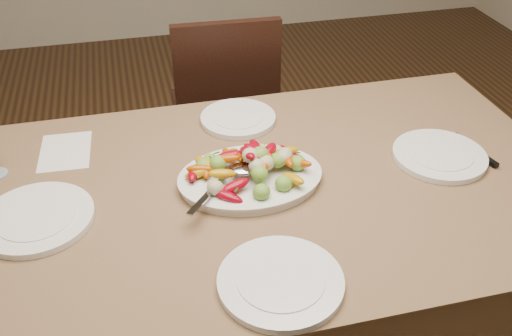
{
  "coord_description": "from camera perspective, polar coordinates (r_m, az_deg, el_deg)",
  "views": [
    {
      "loc": [
        -0.5,
        -1.29,
        1.73
      ],
      "look_at": [
        -0.2,
        -0.04,
        0.82
      ],
      "focal_mm": 40.0,
      "sensor_mm": 36.0,
      "label": 1
    }
  ],
  "objects": [
    {
      "name": "roasted_vegetables",
      "position": [
        1.58,
        -0.59,
        0.51
      ],
      "size": [
        0.33,
        0.22,
        0.09
      ],
      "primitive_type": null,
      "rotation": [
        0.0,
        0.0,
        0.0
      ],
      "color": "maroon",
      "rests_on": "serving_platter"
    },
    {
      "name": "dining_table",
      "position": [
        1.86,
        0.0,
        -11.16
      ],
      "size": [
        1.84,
        1.05,
        0.76
      ],
      "primitive_type": "cube",
      "rotation": [
        0.0,
        0.0,
        0.0
      ],
      "color": "brown",
      "rests_on": "ground"
    },
    {
      "name": "plate_right",
      "position": [
        1.8,
        17.86,
        1.17
      ],
      "size": [
        0.28,
        0.28,
        0.02
      ],
      "primitive_type": "cylinder",
      "color": "white",
      "rests_on": "dining_table"
    },
    {
      "name": "plate_far",
      "position": [
        1.9,
        -1.8,
        4.95
      ],
      "size": [
        0.25,
        0.25,
        0.02
      ],
      "primitive_type": "cylinder",
      "color": "white",
      "rests_on": "dining_table"
    },
    {
      "name": "table_knife",
      "position": [
        1.86,
        21.24,
        1.55
      ],
      "size": [
        0.06,
        0.2,
        0.01
      ],
      "primitive_type": null,
      "rotation": [
        0.0,
        0.0,
        0.23
      ],
      "color": "#9EA0A8",
      "rests_on": "dining_table"
    },
    {
      "name": "menu_card",
      "position": [
        1.84,
        -18.54,
        1.58
      ],
      "size": [
        0.16,
        0.22,
        0.0
      ],
      "primitive_type": "cube",
      "rotation": [
        0.0,
        0.0,
        -0.05
      ],
      "color": "silver",
      "rests_on": "dining_table"
    },
    {
      "name": "serving_spoon",
      "position": [
        1.55,
        -2.61,
        -1.2
      ],
      "size": [
        0.26,
        0.21,
        0.03
      ],
      "primitive_type": null,
      "rotation": [
        0.0,
        0.0,
        -0.63
      ],
      "color": "#9EA0A8",
      "rests_on": "serving_platter"
    },
    {
      "name": "chair_far",
      "position": [
        2.55,
        -3.37,
        5.88
      ],
      "size": [
        0.43,
        0.43,
        0.95
      ],
      "primitive_type": null,
      "rotation": [
        0.0,
        0.0,
        3.11
      ],
      "color": "black",
      "rests_on": "ground"
    },
    {
      "name": "plate_left",
      "position": [
        1.59,
        -21.08,
        -4.73
      ],
      "size": [
        0.29,
        0.29,
        0.02
      ],
      "primitive_type": "cylinder",
      "color": "white",
      "rests_on": "dining_table"
    },
    {
      "name": "floor",
      "position": [
        2.21,
        4.96,
        -16.18
      ],
      "size": [
        6.0,
        6.0,
        0.0
      ],
      "primitive_type": "plane",
      "color": "#362110",
      "rests_on": "ground"
    },
    {
      "name": "plate_near",
      "position": [
        1.32,
        2.47,
        -11.31
      ],
      "size": [
        0.29,
        0.29,
        0.02
      ],
      "primitive_type": "cylinder",
      "color": "white",
      "rests_on": "dining_table"
    },
    {
      "name": "serving_platter",
      "position": [
        1.61,
        -0.58,
        -1.16
      ],
      "size": [
        0.4,
        0.3,
        0.02
      ],
      "primitive_type": "ellipsoid",
      "rotation": [
        0.0,
        0.0,
        0.0
      ],
      "color": "white",
      "rests_on": "dining_table"
    }
  ]
}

